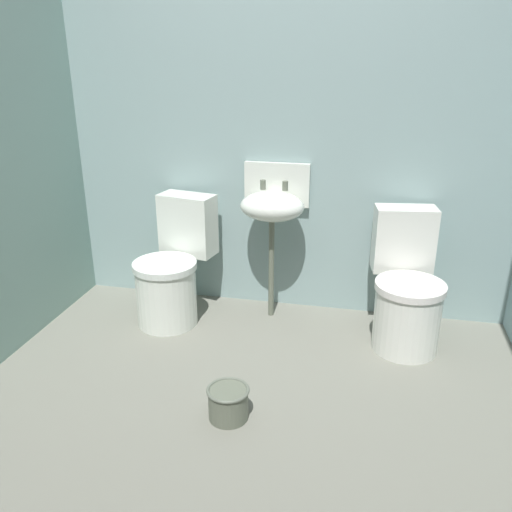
# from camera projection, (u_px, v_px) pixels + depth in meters

# --- Properties ---
(ground_plane) EXTENTS (3.27, 2.83, 0.08)m
(ground_plane) POSITION_uv_depth(u_px,v_px,m) (243.00, 417.00, 2.64)
(ground_plane) COLOR slate
(wall_back) EXTENTS (3.27, 0.10, 2.16)m
(wall_back) POSITION_uv_depth(u_px,v_px,m) (288.00, 146.00, 3.38)
(wall_back) COLOR #8AA6A5
(wall_back) RESTS_ON ground
(toilet_left) EXTENTS (0.49, 0.65, 0.78)m
(toilet_left) POSITION_uv_depth(u_px,v_px,m) (173.00, 272.00, 3.42)
(toilet_left) COLOR white
(toilet_left) RESTS_ON ground
(toilet_right) EXTENTS (0.46, 0.64, 0.78)m
(toilet_right) POSITION_uv_depth(u_px,v_px,m) (406.00, 292.00, 3.13)
(toilet_right) COLOR white
(toilet_right) RESTS_ON ground
(sink) EXTENTS (0.42, 0.35, 0.99)m
(sink) POSITION_uv_depth(u_px,v_px,m) (273.00, 205.00, 3.31)
(sink) COLOR #616757
(sink) RESTS_ON ground
(bucket) EXTENTS (0.21, 0.21, 0.16)m
(bucket) POSITION_uv_depth(u_px,v_px,m) (228.00, 402.00, 2.54)
(bucket) COLOR #616757
(bucket) RESTS_ON ground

